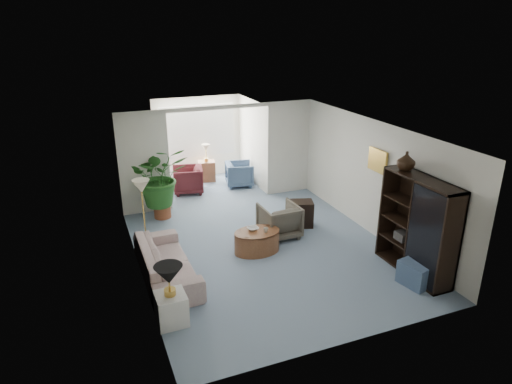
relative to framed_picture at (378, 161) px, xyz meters
name	(u,v)px	position (x,y,z in m)	size (l,w,h in m)	color
floor	(267,252)	(-2.46, 0.10, -1.70)	(6.00, 6.00, 0.00)	#8A9EB6
sunroom_floor	(210,188)	(-2.46, 4.20, -1.70)	(2.60, 2.60, 0.00)	#8A9EB6
back_pier_left	(144,163)	(-4.36, 3.10, -0.45)	(1.20, 0.12, 2.50)	white
back_pier_right	(289,148)	(-0.56, 3.10, -0.45)	(1.20, 0.12, 2.50)	white
back_header	(219,108)	(-2.46, 3.10, 0.75)	(2.60, 0.12, 0.10)	white
window_pane	(198,131)	(-2.46, 5.28, -0.30)	(2.20, 0.02, 1.50)	white
window_blinds	(198,131)	(-2.46, 5.25, -0.30)	(2.20, 0.02, 1.50)	white
framed_picture	(378,161)	(0.00, 0.00, 0.00)	(0.04, 0.50, 0.40)	#B2A98E
sofa	(166,262)	(-4.54, -0.12, -1.38)	(2.19, 0.86, 0.64)	beige
end_table	(171,309)	(-4.74, -1.47, -1.45)	(0.46, 0.46, 0.51)	white
table_lamp	(169,275)	(-4.74, -1.47, -0.84)	(0.44, 0.44, 0.30)	black
floor_lamp	(141,186)	(-4.67, 1.51, -0.45)	(0.36, 0.36, 0.28)	beige
coffee_table	(257,241)	(-2.64, 0.20, -1.47)	(0.95, 0.95, 0.45)	brown
coffee_bowl	(253,229)	(-2.69, 0.30, -1.22)	(0.23, 0.23, 0.06)	silver
coffee_cup	(266,230)	(-2.49, 0.10, -1.20)	(0.10, 0.10, 0.09)	beige
wingback_chair	(279,221)	(-1.92, 0.68, -1.33)	(0.79, 0.81, 0.74)	#665F50
side_table_dark	(302,214)	(-1.22, 0.98, -1.40)	(0.50, 0.40, 0.60)	black
entertainment_cabinet	(417,226)	(-0.23, -1.60, -0.77)	(0.44, 1.67, 1.85)	black
cabinet_urn	(406,161)	(-0.23, -1.10, 0.33)	(0.33, 0.33, 0.35)	black
ottoman	(418,273)	(-0.43, -1.98, -1.49)	(0.54, 0.54, 0.43)	slate
plant_pot	(162,211)	(-4.09, 2.65, -1.54)	(0.40, 0.40, 0.32)	brown
house_plant	(160,176)	(-4.09, 2.65, -0.66)	(1.29, 1.12, 1.44)	#276221
sunroom_chair_blue	(239,174)	(-1.61, 4.08, -1.36)	(0.73, 0.75, 0.68)	slate
sunroom_chair_maroon	(188,180)	(-3.11, 4.08, -1.34)	(0.77, 0.80, 0.72)	#521C22
sunroom_table	(207,171)	(-2.36, 4.83, -1.40)	(0.48, 0.38, 0.59)	brown
shelf_clutter	(420,221)	(-0.28, -1.71, -0.61)	(0.30, 0.94, 1.06)	#302D2B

